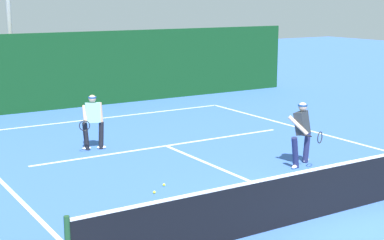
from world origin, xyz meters
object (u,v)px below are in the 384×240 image
(player_far, at_px, (93,120))
(tennis_ball_extra, at_px, (164,185))
(player_near, at_px, (302,131))
(tennis_ball, at_px, (154,192))

(player_far, xyz_separation_m, tennis_ball_extra, (0.05, -3.89, -0.81))
(player_near, distance_m, tennis_ball_extra, 3.87)
(player_far, height_order, tennis_ball_extra, player_far)
(player_far, relative_size, tennis_ball, 23.37)
(player_near, xyz_separation_m, player_far, (-3.81, 4.26, -0.04))
(player_near, height_order, tennis_ball_extra, player_near)
(player_far, bearing_deg, player_near, 149.82)
(player_far, distance_m, tennis_ball_extra, 3.98)
(player_near, bearing_deg, player_far, -72.44)
(player_near, height_order, tennis_ball, player_near)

